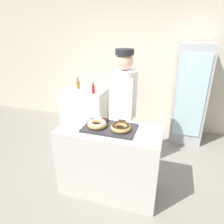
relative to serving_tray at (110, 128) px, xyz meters
name	(u,v)px	position (x,y,z in m)	size (l,w,h in m)	color
ground_plane	(110,187)	(0.00, 0.00, -0.93)	(14.00, 14.00, 0.00)	gray
wall_back	(141,64)	(0.00, 2.13, 0.42)	(8.00, 0.06, 2.70)	beige
display_counter	(110,160)	(0.00, 0.00, -0.47)	(1.25, 0.60, 0.91)	beige
serving_tray	(110,128)	(0.00, 0.00, 0.00)	(0.63, 0.39, 0.02)	#2D2D33
donut_light_glaze	(97,124)	(-0.15, -0.03, 0.05)	(0.24, 0.24, 0.07)	tan
donut_chocolate_glaze	(121,127)	(0.15, -0.03, 0.05)	(0.24, 0.24, 0.07)	tan
brownie_back_left	(104,120)	(-0.11, 0.13, 0.03)	(0.09, 0.09, 0.03)	black
brownie_back_right	(122,122)	(0.11, 0.13, 0.03)	(0.09, 0.09, 0.03)	black
baker_person	(123,109)	(0.02, 0.57, 0.03)	(0.37, 0.37, 1.79)	#4C4C51
beverage_fridge	(190,94)	(1.00, 1.75, -0.02)	(0.56, 0.63, 1.81)	#ADB2B7
chest_freezer	(85,107)	(-1.15, 1.76, -0.52)	(0.94, 0.62, 0.80)	white
bottle_red	(93,89)	(-0.86, 1.58, -0.04)	(0.07, 0.07, 0.22)	red
bottle_amber	(78,85)	(-1.31, 1.81, -0.03)	(0.08, 0.08, 0.23)	#99661E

